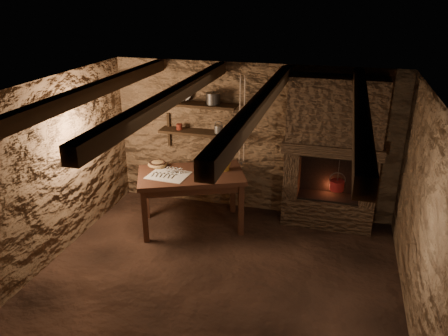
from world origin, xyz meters
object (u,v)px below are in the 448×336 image
(stoneware_jug, at_px, (225,157))
(iron_stockpot, at_px, (213,99))
(wooden_bowl, at_px, (158,164))
(work_table, at_px, (192,198))
(red_pot, at_px, (337,185))

(stoneware_jug, relative_size, iron_stockpot, 2.25)
(wooden_bowl, xyz_separation_m, iron_stockpot, (0.73, 0.57, 0.93))
(wooden_bowl, distance_m, iron_stockpot, 1.31)
(work_table, bearing_deg, wooden_bowl, 145.14)
(work_table, distance_m, red_pot, 2.19)
(work_table, xyz_separation_m, iron_stockpot, (0.15, 0.68, 1.37))
(wooden_bowl, bearing_deg, red_pot, 9.50)
(work_table, bearing_deg, red_pot, -8.66)
(wooden_bowl, relative_size, red_pot, 0.55)
(work_table, height_order, red_pot, red_pot)
(work_table, distance_m, stoneware_jug, 0.80)
(iron_stockpot, distance_m, red_pot, 2.27)
(iron_stockpot, bearing_deg, work_table, -102.29)
(stoneware_jug, height_order, red_pot, stoneware_jug)
(iron_stockpot, height_order, red_pot, iron_stockpot)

